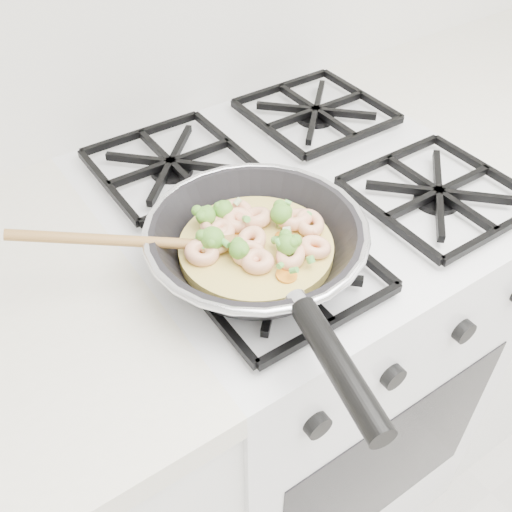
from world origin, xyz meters
TOP-DOWN VIEW (x-y plane):
  - stove at (0.00, 1.70)m, footprint 0.60×0.60m
  - skillet at (-0.17, 1.58)m, footprint 0.42×0.45m

SIDE VIEW (x-z plane):
  - stove at x=0.00m, z-range 0.00..0.92m
  - skillet at x=-0.17m, z-range 0.91..1.00m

